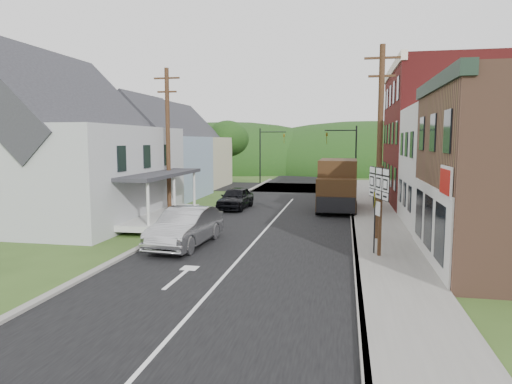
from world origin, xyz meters
The scene contains 24 objects.
ground centered at (0.00, 0.00, 0.00)m, with size 120.00×120.00×0.00m, color #2D4719.
road centered at (0.00, 10.00, 0.00)m, with size 9.00×90.00×0.02m, color black.
cross_road centered at (0.00, 27.00, 0.00)m, with size 60.00×9.00×0.02m, color black.
sidewalk_right centered at (5.90, 8.00, 0.07)m, with size 2.80×55.00×0.15m, color slate.
curb_right centered at (4.55, 8.00, 0.07)m, with size 0.20×55.00×0.15m, color slate.
curb_left centered at (-4.65, 8.00, 0.06)m, with size 0.30×55.00×0.12m, color slate.
storefront_white centered at (11.30, 7.50, 3.25)m, with size 8.00×7.00×6.50m, color silver.
storefront_red centered at (11.30, 17.00, 5.00)m, with size 8.00×12.00×10.00m, color maroon.
house_gray centered at (-12.00, 6.00, 4.23)m, with size 10.20×12.24×8.35m.
house_blue centered at (-11.00, 17.00, 3.69)m, with size 7.14×8.16×7.28m.
house_cream centered at (-11.50, 26.00, 3.69)m, with size 7.14×8.16×7.28m.
utility_pole_right centered at (5.60, 3.50, 4.66)m, with size 1.60×0.26×9.00m.
utility_pole_left centered at (-6.50, 8.00, 4.66)m, with size 1.60×0.26×9.00m.
traffic_signal_right centered at (4.30, 23.50, 3.76)m, with size 2.87×0.20×6.00m.
traffic_signal_left centered at (-4.30, 30.50, 3.76)m, with size 2.87×0.20×6.00m.
tree_left_b centered at (-17.00, 12.00, 4.88)m, with size 4.80×4.80×6.94m.
tree_left_c centered at (-19.00, 20.00, 5.94)m, with size 5.80×5.80×8.41m.
tree_left_d centered at (-9.00, 32.00, 4.88)m, with size 4.80×4.80×6.94m.
forested_ridge centered at (0.00, 55.00, 0.00)m, with size 90.00×30.00×16.00m, color black.
silver_sedan centered at (-2.85, 0.78, 0.85)m, with size 1.80×5.17×1.70m, color #AAAAAF.
dark_sedan centered at (-3.29, 12.06, 0.75)m, with size 1.77×4.41×1.50m, color black.
delivery_van centered at (3.60, 12.72, 1.73)m, with size 2.62×6.15×3.42m.
route_sign_cluster centered at (5.41, 0.12, 2.47)m, with size 0.66×1.98×3.58m.
warning_sign centered at (5.26, 0.51, 1.77)m, with size 0.12×0.70×2.54m.
Camera 1 is at (4.04, -18.23, 4.72)m, focal length 32.00 mm.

